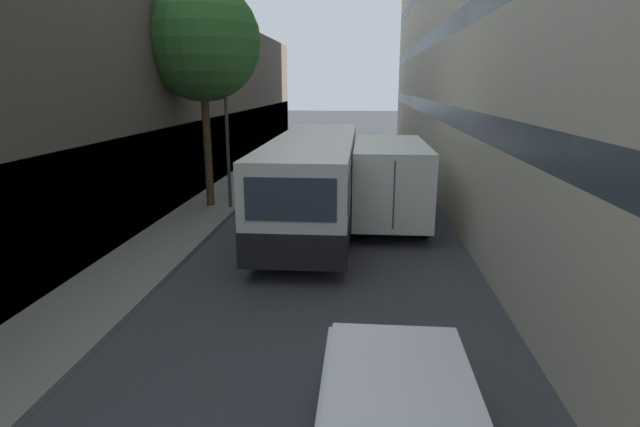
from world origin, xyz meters
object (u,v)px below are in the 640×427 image
Objects in this scene: bus at (314,178)px; street_lamp at (224,68)px; box_truck at (388,175)px; street_tree_left at (202,42)px.

bus is 5.02m from street_lamp.
box_truck is at bearing -3.42° from street_lamp.
street_lamp reaches higher than bus.
street_lamp is 1.22m from street_tree_left.
bus is 2.68m from box_truck.
street_tree_left is (-4.08, 1.70, 4.41)m from bus.
street_tree_left is at bearing 157.37° from bus.
street_lamp reaches higher than box_truck.
box_truck is 6.76m from street_lamp.
bus reaches higher than box_truck.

